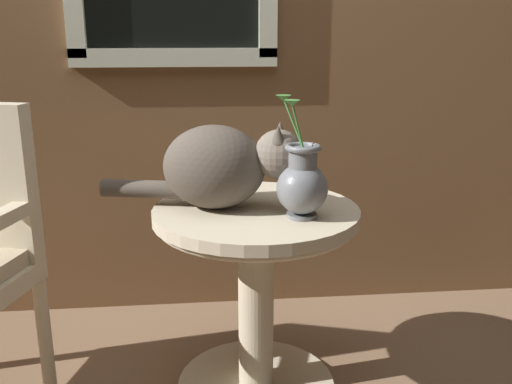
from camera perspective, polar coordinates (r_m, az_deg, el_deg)
wicker_side_table at (r=1.78m, az=0.00°, el=-8.06°), size 0.63×0.63×0.63m
cat at (r=1.68m, az=-3.63°, el=2.67°), size 0.61×0.31×0.26m
pewter_vase_with_ivy at (r=1.60m, az=4.69°, el=0.96°), size 0.15×0.15×0.35m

